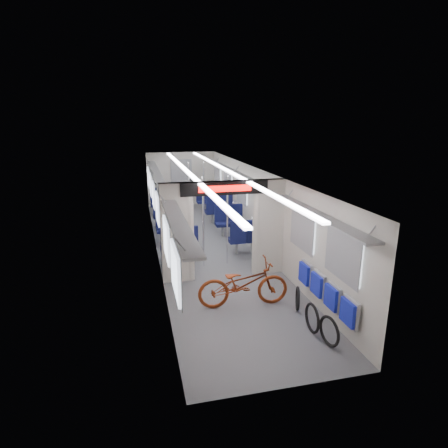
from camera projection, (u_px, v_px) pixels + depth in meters
name	position (u px, v px, depth m)	size (l,w,h in m)	color
carriage	(209.00, 200.00, 10.21)	(12.00, 12.02, 2.31)	#515456
bicycle	(243.00, 284.00, 7.44)	(0.63, 1.82, 0.96)	maroon
flip_bench	(325.00, 291.00, 6.89)	(0.12, 2.07, 0.48)	gray
bike_hoop_a	(329.00, 333.00, 6.16)	(0.53, 0.53, 0.05)	black
bike_hoop_b	(312.00, 319.00, 6.56)	(0.54, 0.54, 0.05)	black
bike_hoop_c	(298.00, 300.00, 7.34)	(0.48, 0.48, 0.05)	black
seat_bay_near_left	(175.00, 233.00, 10.49)	(0.95, 2.24, 1.15)	#0D103A
seat_bay_near_right	(237.00, 226.00, 11.18)	(0.92, 2.11, 1.11)	#0D103A
seat_bay_far_left	(165.00, 205.00, 13.83)	(0.95, 2.26, 1.16)	#0D103A
seat_bay_far_right	(213.00, 202.00, 14.42)	(0.96, 2.29, 1.17)	#0D103A
stanchion_near_left	(203.00, 223.00, 9.30)	(0.04, 0.04, 2.30)	silver
stanchion_near_right	(227.00, 221.00, 9.48)	(0.04, 0.04, 2.30)	silver
stanchion_far_left	(189.00, 197.00, 12.36)	(0.05, 0.05, 2.30)	silver
stanchion_far_right	(204.00, 196.00, 12.54)	(0.04, 0.04, 2.30)	silver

